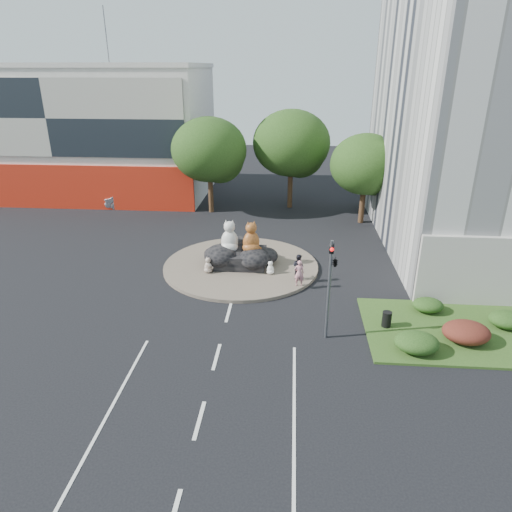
{
  "coord_description": "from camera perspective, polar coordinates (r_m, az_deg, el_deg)",
  "views": [
    {
      "loc": [
        3.14,
        -17.02,
        12.11
      ],
      "look_at": [
        1.21,
        7.15,
        2.0
      ],
      "focal_mm": 32.0,
      "sensor_mm": 36.0,
      "label": 1
    }
  ],
  "objects": [
    {
      "name": "grass_verge",
      "position": [
        24.99,
        24.94,
        -8.54
      ],
      "size": [
        10.0,
        6.0,
        0.12
      ],
      "primitive_type": "cube",
      "color": "#264717",
      "rests_on": "ground"
    },
    {
      "name": "rock_plinth",
      "position": [
        29.52,
        -1.91,
        -0.23
      ],
      "size": [
        3.2,
        2.6,
        0.9
      ],
      "primitive_type": null,
      "color": "black",
      "rests_on": "roundabout_island"
    },
    {
      "name": "pedestrian_dark",
      "position": [
        27.49,
        5.3,
        -1.33
      ],
      "size": [
        0.97,
        0.94,
        1.58
      ],
      "primitive_type": "imported",
      "rotation": [
        0.0,
        0.0,
        2.48
      ],
      "color": "black",
      "rests_on": "roundabout_island"
    },
    {
      "name": "roundabout_island",
      "position": [
        29.74,
        -1.9,
        -1.2
      ],
      "size": [
        10.0,
        10.0,
        0.2
      ],
      "primitive_type": "cylinder",
      "color": "brown",
      "rests_on": "ground"
    },
    {
      "name": "tree_right",
      "position": [
        38.29,
        13.62,
        10.74
      ],
      "size": [
        5.7,
        5.7,
        7.3
      ],
      "color": "#382314",
      "rests_on": "ground"
    },
    {
      "name": "traffic_light",
      "position": [
        20.92,
        9.52,
        -1.64
      ],
      "size": [
        0.44,
        1.24,
        5.0
      ],
      "color": "#595B60",
      "rests_on": "ground"
    },
    {
      "name": "street_lamp",
      "position": [
        27.87,
        24.76,
        4.79
      ],
      "size": [
        2.34,
        0.22,
        8.06
      ],
      "color": "#595B60",
      "rests_on": "ground"
    },
    {
      "name": "parked_car",
      "position": [
        44.04,
        -15.51,
        6.79
      ],
      "size": [
        4.51,
        2.42,
        1.41
      ],
      "primitive_type": "imported",
      "rotation": [
        0.0,
        0.0,
        1.8
      ],
      "color": "#ABACB3",
      "rests_on": "ground"
    },
    {
      "name": "litter_bin",
      "position": [
        23.72,
        16.02,
        -7.59
      ],
      "size": [
        0.57,
        0.57,
        0.8
      ],
      "primitive_type": "cylinder",
      "rotation": [
        0.0,
        0.0,
        0.28
      ],
      "color": "black",
      "rests_on": "grass_verge"
    },
    {
      "name": "hedge_back_green",
      "position": [
        25.8,
        20.69,
        -5.76
      ],
      "size": [
        1.6,
        1.28,
        0.72
      ],
      "primitive_type": "ellipsoid",
      "color": "#183310",
      "rests_on": "grass_verge"
    },
    {
      "name": "shophouse_block",
      "position": [
        50.01,
        -21.18,
        14.37
      ],
      "size": [
        25.2,
        12.3,
        17.4
      ],
      "color": "silver",
      "rests_on": "ground"
    },
    {
      "name": "kitten_white",
      "position": [
        28.19,
        1.8,
        -1.4
      ],
      "size": [
        0.61,
        0.56,
        0.86
      ],
      "primitive_type": null,
      "rotation": [
        0.0,
        0.0,
        0.25
      ],
      "color": "white",
      "rests_on": "roundabout_island"
    },
    {
      "name": "tree_mid",
      "position": [
        41.6,
        4.53,
        13.5
      ],
      "size": [
        6.84,
        6.84,
        8.76
      ],
      "color": "#382314",
      "rests_on": "ground"
    },
    {
      "name": "tree_left",
      "position": [
        40.31,
        -5.75,
        12.72
      ],
      "size": [
        6.46,
        6.46,
        8.27
      ],
      "color": "#382314",
      "rests_on": "ground"
    },
    {
      "name": "hedge_mid_green",
      "position": [
        25.95,
        28.92,
        -6.98
      ],
      "size": [
        1.8,
        1.44,
        0.81
      ],
      "primitive_type": "ellipsoid",
      "color": "#183310",
      "rests_on": "grass_verge"
    },
    {
      "name": "kitten_calico",
      "position": [
        28.51,
        -6.0,
        -1.07
      ],
      "size": [
        0.81,
        0.8,
        1.02
      ],
      "primitive_type": null,
      "rotation": [
        0.0,
        0.0,
        -0.67
      ],
      "color": "beige",
      "rests_on": "roundabout_island"
    },
    {
      "name": "pedestrian_pink",
      "position": [
        26.63,
        5.41,
        -2.13
      ],
      "size": [
        0.6,
        0.42,
        1.6
      ],
      "primitive_type": "imported",
      "rotation": [
        0.0,
        0.0,
        3.2
      ],
      "color": "#C57F88",
      "rests_on": "roundabout_island"
    },
    {
      "name": "ground",
      "position": [
        21.12,
        -4.95,
        -12.44
      ],
      "size": [
        120.0,
        120.0,
        0.0
      ],
      "primitive_type": "plane",
      "color": "black",
      "rests_on": "ground"
    },
    {
      "name": "cat_tabby",
      "position": [
        28.9,
        -0.61,
        2.43
      ],
      "size": [
        1.56,
        1.47,
        2.07
      ],
      "primitive_type": null,
      "rotation": [
        0.0,
        0.0,
        0.4
      ],
      "color": "#B97426",
      "rests_on": "rock_plinth"
    },
    {
      "name": "hedge_red",
      "position": [
        23.74,
        24.79,
        -8.64
      ],
      "size": [
        2.2,
        1.76,
        0.99
      ],
      "primitive_type": "ellipsoid",
      "color": "#451E12",
      "rests_on": "grass_verge"
    },
    {
      "name": "cat_white",
      "position": [
        29.06,
        -3.32,
        2.56
      ],
      "size": [
        1.3,
        1.14,
        2.11
      ],
      "primitive_type": null,
      "rotation": [
        0.0,
        0.0,
        -0.04
      ],
      "color": "beige",
      "rests_on": "rock_plinth"
    },
    {
      "name": "hedge_near_green",
      "position": [
        22.19,
        19.45,
        -10.17
      ],
      "size": [
        2.0,
        1.6,
        0.9
      ],
      "primitive_type": "ellipsoid",
      "color": "#183310",
      "rests_on": "grass_verge"
    }
  ]
}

